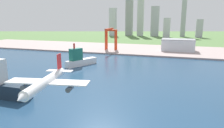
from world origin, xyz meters
The scene contains 8 objects.
ground_plane centered at (0.00, 300.00, 0.00)m, with size 2400.00×2400.00×0.00m, color #557A41.
water_bay centered at (0.00, 240.00, 0.07)m, with size 840.00×360.00×0.15m, color navy.
industrial_pier centered at (0.00, 490.00, 1.25)m, with size 840.00×140.00×2.50m, color #AA9591.
airplane_landing centered at (-4.66, 161.54, 33.99)m, with size 35.05×38.10×12.68m.
ferry_boat centered at (-73.97, 327.30, 8.42)m, with size 26.99×44.39×29.43m.
port_crane_red centered at (-74.97, 457.06, 30.92)m, with size 21.14×41.59×40.14m.
warehouse_main centered at (43.99, 485.45, 13.00)m, with size 57.66×34.23×20.95m.
distant_skyline centered at (-65.05, 822.88, 56.97)m, with size 309.22×65.44×146.00m.
Camera 1 is at (45.53, 93.84, 59.01)m, focal length 33.19 mm.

